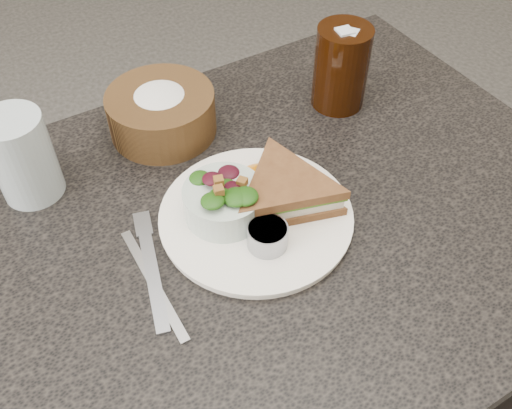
{
  "coord_description": "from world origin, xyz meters",
  "views": [
    {
      "loc": [
        -0.25,
        -0.44,
        1.34
      ],
      "look_at": [
        0.01,
        0.0,
        0.78
      ],
      "focal_mm": 40.0,
      "sensor_mm": 36.0,
      "label": 1
    }
  ],
  "objects": [
    {
      "name": "water_glass",
      "position": [
        -0.23,
        0.21,
        0.81
      ],
      "size": [
        0.1,
        0.1,
        0.13
      ],
      "primitive_type": "cylinder",
      "rotation": [
        0.0,
        0.0,
        -0.15
      ],
      "color": "#AABAC0",
      "rests_on": "dining_table"
    },
    {
      "name": "dinner_plate",
      "position": [
        0.01,
        0.0,
        0.76
      ],
      "size": [
        0.26,
        0.26,
        0.01
      ],
      "primitive_type": "cylinder",
      "color": "white",
      "rests_on": "dining_table"
    },
    {
      "name": "dressing_ramekin",
      "position": [
        -0.0,
        -0.05,
        0.78
      ],
      "size": [
        0.06,
        0.06,
        0.03
      ],
      "primitive_type": "cylinder",
      "rotation": [
        0.0,
        0.0,
        -0.1
      ],
      "color": "gray",
      "rests_on": "dinner_plate"
    },
    {
      "name": "cola_glass",
      "position": [
        0.26,
        0.16,
        0.82
      ],
      "size": [
        0.11,
        0.11,
        0.15
      ],
      "primitive_type": null,
      "rotation": [
        0.0,
        0.0,
        -0.34
      ],
      "color": "black",
      "rests_on": "dining_table"
    },
    {
      "name": "fork",
      "position": [
        -0.15,
        -0.01,
        0.75
      ],
      "size": [
        0.06,
        0.17,
        0.0
      ],
      "primitive_type": "cube",
      "rotation": [
        0.0,
        0.0,
        -0.27
      ],
      "color": "#A2A6AF",
      "rests_on": "dining_table"
    },
    {
      "name": "knife",
      "position": [
        -0.15,
        -0.02,
        0.75
      ],
      "size": [
        0.01,
        0.19,
        0.0
      ],
      "primitive_type": "cube",
      "rotation": [
        0.0,
        0.0,
        -0.01
      ],
      "color": "#ACADAE",
      "rests_on": "dining_table"
    },
    {
      "name": "salad_bowl",
      "position": [
        -0.03,
        0.03,
        0.79
      ],
      "size": [
        0.14,
        0.14,
        0.06
      ],
      "primitive_type": null,
      "rotation": [
        0.0,
        0.0,
        0.32
      ],
      "color": "#B2C5B9",
      "rests_on": "dinner_plate"
    },
    {
      "name": "sandwich",
      "position": [
        0.05,
        0.0,
        0.78
      ],
      "size": [
        0.22,
        0.22,
        0.05
      ],
      "primitive_type": null,
      "rotation": [
        0.0,
        0.0,
        -0.29
      ],
      "color": "brown",
      "rests_on": "dinner_plate"
    },
    {
      "name": "bread_basket",
      "position": [
        -0.02,
        0.24,
        0.8
      ],
      "size": [
        0.17,
        0.17,
        0.09
      ],
      "primitive_type": null,
      "rotation": [
        0.0,
        0.0,
        0.04
      ],
      "color": "brown",
      "rests_on": "dining_table"
    },
    {
      "name": "orange_wedge",
      "position": [
        0.05,
        0.06,
        0.78
      ],
      "size": [
        0.1,
        0.1,
        0.03
      ],
      "primitive_type": "cone",
      "rotation": [
        0.0,
        0.0,
        0.77
      ],
      "color": "orange",
      "rests_on": "dinner_plate"
    },
    {
      "name": "dining_table",
      "position": [
        0.0,
        0.0,
        0.38
      ],
      "size": [
        1.0,
        0.7,
        0.75
      ],
      "primitive_type": "cube",
      "color": "black",
      "rests_on": "floor"
    }
  ]
}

